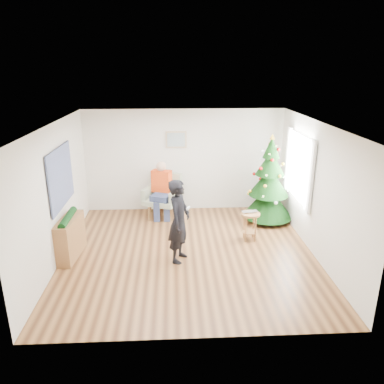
{
  "coord_description": "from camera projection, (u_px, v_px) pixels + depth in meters",
  "views": [
    {
      "loc": [
        -0.29,
        -6.77,
        3.61
      ],
      "look_at": [
        0.1,
        0.6,
        1.1
      ],
      "focal_mm": 35.0,
      "sensor_mm": 36.0,
      "label": 1
    }
  ],
  "objects": [
    {
      "name": "wall_left",
      "position": [
        56.0,
        195.0,
        7.03
      ],
      "size": [
        0.0,
        5.0,
        5.0
      ],
      "primitive_type": "plane",
      "rotation": [
        1.57,
        0.0,
        1.57
      ],
      "color": "silver",
      "rests_on": "floor"
    },
    {
      "name": "laptop",
      "position": [
        251.0,
        213.0,
        7.96
      ],
      "size": [
        0.37,
        0.26,
        0.03
      ],
      "primitive_type": "imported",
      "rotation": [
        0.0,
        0.0,
        0.13
      ],
      "color": "silver",
      "rests_on": "stool"
    },
    {
      "name": "game_controller",
      "position": [
        188.0,
        208.0,
        6.95
      ],
      "size": [
        0.08,
        0.13,
        0.04
      ],
      "primitive_type": "cube",
      "rotation": [
        0.0,
        0.0,
        -0.35
      ],
      "color": "white",
      "rests_on": "standing_man"
    },
    {
      "name": "wall_front",
      "position": [
        197.0,
        255.0,
        4.79
      ],
      "size": [
        5.0,
        0.0,
        5.0
      ],
      "primitive_type": "plane",
      "rotation": [
        -1.57,
        0.0,
        0.0
      ],
      "color": "silver",
      "rests_on": "floor"
    },
    {
      "name": "seated_person",
      "position": [
        162.0,
        189.0,
        9.21
      ],
      "size": [
        0.59,
        0.76,
        1.37
      ],
      "rotation": [
        0.0,
        0.0,
        -0.39
      ],
      "color": "navy",
      "rests_on": "armchair"
    },
    {
      "name": "curtains",
      "position": [
        298.0,
        167.0,
        8.16
      ],
      "size": [
        0.05,
        1.75,
        1.5
      ],
      "color": "white",
      "rests_on": "wall_right"
    },
    {
      "name": "window_panel",
      "position": [
        299.0,
        167.0,
        8.16
      ],
      "size": [
        0.04,
        1.3,
        1.4
      ],
      "primitive_type": "cube",
      "color": "white",
      "rests_on": "wall_right"
    },
    {
      "name": "garland",
      "position": [
        68.0,
        218.0,
        7.19
      ],
      "size": [
        0.14,
        0.9,
        0.14
      ],
      "primitive_type": "cylinder",
      "rotation": [
        1.57,
        0.0,
        0.0
      ],
      "color": "black",
      "rests_on": "console"
    },
    {
      "name": "wall_back",
      "position": [
        184.0,
        161.0,
        9.52
      ],
      "size": [
        5.0,
        0.0,
        5.0
      ],
      "primitive_type": "plane",
      "rotation": [
        1.57,
        0.0,
        0.0
      ],
      "color": "silver",
      "rests_on": "floor"
    },
    {
      "name": "stool",
      "position": [
        250.0,
        226.0,
        8.06
      ],
      "size": [
        0.41,
        0.41,
        0.62
      ],
      "rotation": [
        0.0,
        0.0,
        -0.21
      ],
      "color": "brown",
      "rests_on": "floor"
    },
    {
      "name": "christmas_tree",
      "position": [
        269.0,
        183.0,
        8.87
      ],
      "size": [
        1.18,
        1.18,
        2.13
      ],
      "rotation": [
        0.0,
        0.0,
        0.39
      ],
      "color": "#3F2816",
      "rests_on": "floor"
    },
    {
      "name": "wall_right",
      "position": [
        317.0,
        190.0,
        7.28
      ],
      "size": [
        0.0,
        5.0,
        5.0
      ],
      "primitive_type": "plane",
      "rotation": [
        1.57,
        0.0,
        -1.57
      ],
      "color": "silver",
      "rests_on": "floor"
    },
    {
      "name": "armchair",
      "position": [
        163.0,
        200.0,
        9.37
      ],
      "size": [
        1.03,
        1.01,
        1.05
      ],
      "rotation": [
        0.0,
        0.0,
        -0.39
      ],
      "color": "#9AA685",
      "rests_on": "floor"
    },
    {
      "name": "standing_man",
      "position": [
        179.0,
        221.0,
        7.06
      ],
      "size": [
        0.57,
        0.69,
        1.63
      ],
      "primitive_type": "imported",
      "rotation": [
        0.0,
        0.0,
        1.22
      ],
      "color": "black",
      "rests_on": "floor"
    },
    {
      "name": "framed_picture",
      "position": [
        176.0,
        140.0,
        9.3
      ],
      "size": [
        0.52,
        0.05,
        0.42
      ],
      "color": "tan",
      "rests_on": "wall_back"
    },
    {
      "name": "tapestry",
      "position": [
        61.0,
        177.0,
        7.24
      ],
      "size": [
        0.03,
        1.5,
        1.15
      ],
      "primitive_type": "cube",
      "color": "black",
      "rests_on": "wall_left"
    },
    {
      "name": "floor",
      "position": [
        189.0,
        253.0,
        7.57
      ],
      "size": [
        5.0,
        5.0,
        0.0
      ],
      "primitive_type": "plane",
      "color": "brown",
      "rests_on": "ground"
    },
    {
      "name": "console",
      "position": [
        70.0,
        238.0,
        7.33
      ],
      "size": [
        0.39,
        1.02,
        0.8
      ],
      "primitive_type": "cube",
      "rotation": [
        0.0,
        0.0,
        -0.09
      ],
      "color": "brown",
      "rests_on": "floor"
    },
    {
      "name": "ceiling",
      "position": [
        188.0,
        124.0,
        6.74
      ],
      "size": [
        5.0,
        5.0,
        0.0
      ],
      "primitive_type": "plane",
      "rotation": [
        3.14,
        0.0,
        0.0
      ],
      "color": "white",
      "rests_on": "wall_back"
    }
  ]
}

